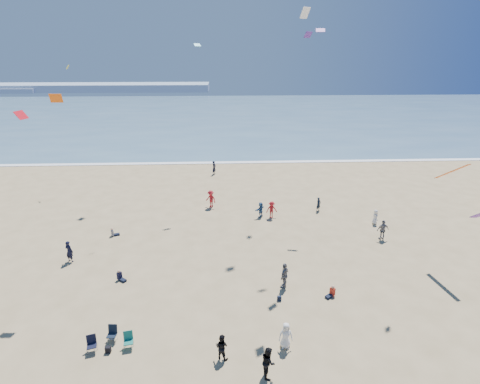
{
  "coord_description": "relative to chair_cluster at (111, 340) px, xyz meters",
  "views": [
    {
      "loc": [
        1.09,
        -11.27,
        15.89
      ],
      "look_at": [
        2.0,
        8.0,
        8.77
      ],
      "focal_mm": 28.0,
      "sensor_mm": 36.0,
      "label": 1
    }
  ],
  "objects": [
    {
      "name": "ocean",
      "position": [
        5.51,
        88.78,
        -0.47
      ],
      "size": [
        220.0,
        100.0,
        0.06
      ],
      "primitive_type": "cube",
      "color": "#476B84",
      "rests_on": "ground"
    },
    {
      "name": "surf_line",
      "position": [
        5.51,
        38.78,
        -0.46
      ],
      "size": [
        220.0,
        1.2,
        0.08
      ],
      "primitive_type": "cube",
      "color": "white",
      "rests_on": "ground"
    },
    {
      "name": "headland_far",
      "position": [
        -54.49,
        163.78,
        1.1
      ],
      "size": [
        110.0,
        20.0,
        3.2
      ],
      "primitive_type": "cube",
      "color": "#7A8EA8",
      "rests_on": "ground"
    },
    {
      "name": "standing_flyers",
      "position": [
        9.83,
        8.91,
        0.4
      ],
      "size": [
        31.31,
        41.43,
        1.95
      ],
      "color": "black",
      "rests_on": "ground"
    },
    {
      "name": "seated_group",
      "position": [
        5.67,
        0.81,
        -0.08
      ],
      "size": [
        18.84,
        27.77,
        0.84
      ],
      "color": "silver",
      "rests_on": "ground"
    },
    {
      "name": "chair_cluster",
      "position": [
        0.0,
        0.0,
        0.0
      ],
      "size": [
        2.73,
        1.49,
        1.0
      ],
      "color": "black",
      "rests_on": "ground"
    },
    {
      "name": "white_tote",
      "position": [
        -0.15,
        0.69,
        -0.3
      ],
      "size": [
        0.35,
        0.2,
        0.4
      ],
      "primitive_type": "cube",
      "color": "white",
      "rests_on": "ground"
    },
    {
      "name": "black_backpack",
      "position": [
        -0.07,
        -0.4,
        -0.31
      ],
      "size": [
        0.3,
        0.22,
        0.38
      ],
      "primitive_type": "cube",
      "color": "black",
      "rests_on": "ground"
    },
    {
      "name": "navy_bag",
      "position": [
        10.31,
        3.88,
        -0.33
      ],
      "size": [
        0.28,
        0.18,
        0.34
      ],
      "primitive_type": "cube",
      "color": "black",
      "rests_on": "ground"
    },
    {
      "name": "kites_aloft",
      "position": [
        13.92,
        6.7,
        15.33
      ],
      "size": [
        36.02,
        43.95,
        28.58
      ],
      "color": "yellow",
      "rests_on": "ground"
    }
  ]
}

